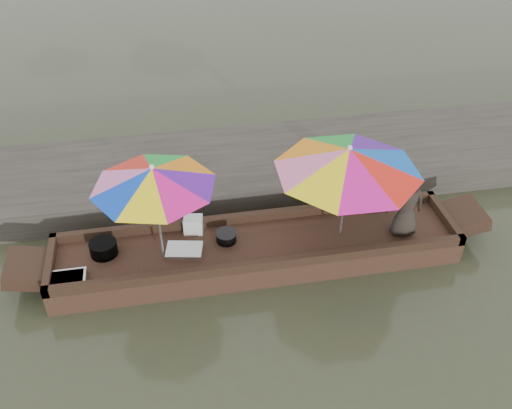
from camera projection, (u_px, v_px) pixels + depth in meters
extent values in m
plane|color=#393E29|center=(257.00, 261.00, 8.68)|extent=(80.00, 80.00, 0.00)
cube|color=#2D2B26|center=(235.00, 168.00, 10.25)|extent=(22.00, 2.20, 0.50)
cube|color=black|center=(257.00, 252.00, 8.57)|extent=(6.03, 1.20, 0.35)
cylinder|color=black|center=(103.00, 248.00, 8.22)|extent=(0.40, 0.40, 0.21)
cube|color=silver|center=(67.00, 280.00, 7.79)|extent=(0.52, 0.36, 0.09)
cube|color=silver|center=(184.00, 250.00, 8.30)|extent=(0.58, 0.45, 0.06)
cylinder|color=black|center=(226.00, 237.00, 8.47)|extent=(0.30, 0.30, 0.14)
cube|color=silver|center=(193.00, 225.00, 8.61)|extent=(0.31, 0.26, 0.26)
imported|color=black|center=(407.00, 204.00, 8.34)|extent=(0.55, 0.38, 1.09)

